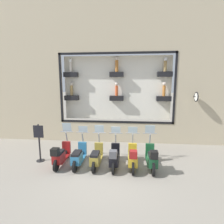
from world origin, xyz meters
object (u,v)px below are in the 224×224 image
Objects in this scene: scooter_green_0 at (152,158)px; scooter_teal_4 at (79,156)px; shop_sign_post at (39,141)px; scooter_black_2 at (114,157)px; scooter_yellow_1 at (133,158)px; scooter_red_5 at (61,155)px; scooter_olive_3 at (96,157)px.

scooter_teal_4 is at bearing 89.06° from scooter_green_0.
scooter_teal_4 is at bearing -98.55° from shop_sign_post.
scooter_green_0 is 3.04m from scooter_teal_4.
scooter_black_2 is at bearing -95.79° from shop_sign_post.
scooter_green_0 reaches higher than scooter_yellow_1.
scooter_green_0 reaches higher than scooter_teal_4.
scooter_red_5 is at bearing 90.03° from scooter_yellow_1.
shop_sign_post is (0.34, 4.14, 0.44)m from scooter_yellow_1.
shop_sign_post is (0.28, 1.86, 0.49)m from scooter_teal_4.
scooter_olive_3 is at bearing 87.85° from scooter_yellow_1.
scooter_yellow_1 is at bearing -89.97° from scooter_red_5.
scooter_red_5 is (-0.00, 3.04, -0.01)m from scooter_yellow_1.
scooter_green_0 is 2.28m from scooter_olive_3.
shop_sign_post is at bearing 86.15° from scooter_green_0.
scooter_teal_4 is 1.06× the size of shop_sign_post.
scooter_red_5 reaches higher than scooter_teal_4.
scooter_olive_3 is (0.06, 1.52, -0.05)m from scooter_yellow_1.
shop_sign_post is at bearing 85.36° from scooter_yellow_1.
shop_sign_post reaches higher than scooter_yellow_1.
scooter_black_2 is 3.43m from shop_sign_post.
scooter_olive_3 is at bearing -87.78° from scooter_red_5.
scooter_olive_3 is 1.00× the size of scooter_teal_4.
scooter_yellow_1 is 1.52m from scooter_olive_3.
shop_sign_post is at bearing 81.45° from scooter_teal_4.
scooter_red_5 is at bearing 89.88° from scooter_black_2.
scooter_black_2 is at bearing 90.50° from scooter_yellow_1.
scooter_teal_4 is (-0.00, 0.76, -0.00)m from scooter_olive_3.
scooter_black_2 is 1.52m from scooter_teal_4.
shop_sign_post is (0.34, 3.38, 0.45)m from scooter_black_2.
scooter_green_0 is 1.01× the size of scooter_red_5.
scooter_black_2 is 1.00× the size of scooter_olive_3.
scooter_yellow_1 is at bearing -91.41° from scooter_teal_4.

